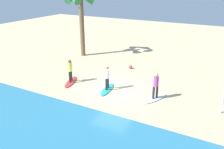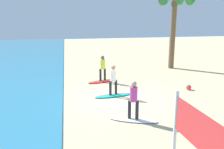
{
  "view_description": "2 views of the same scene",
  "coord_description": "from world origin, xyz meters",
  "px_view_note": "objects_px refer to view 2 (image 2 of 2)",
  "views": [
    {
      "loc": [
        -6.74,
        12.75,
        6.77
      ],
      "look_at": [
        0.18,
        -0.04,
        1.04
      ],
      "focal_mm": 37.55,
      "sensor_mm": 36.0,
      "label": 1
    },
    {
      "loc": [
        -12.52,
        2.7,
        4.5
      ],
      "look_at": [
        1.2,
        0.21,
        1.0
      ],
      "focal_mm": 40.76,
      "sensor_mm": 36.0,
      "label": 2
    }
  ],
  "objects_px": {
    "surfboard_red": "(103,81)",
    "surfer_red": "(103,66)",
    "surfboard_teal": "(113,95)",
    "surfer_teal": "(113,78)",
    "surfer_white": "(133,97)",
    "palm_tree": "(174,4)",
    "surfboard_white": "(133,120)",
    "beach_ball": "(189,87)"
  },
  "relations": [
    {
      "from": "surfer_teal",
      "to": "surfer_red",
      "type": "relative_size",
      "value": 1.0
    },
    {
      "from": "surfboard_red",
      "to": "palm_tree",
      "type": "xyz_separation_m",
      "value": [
        3.13,
        -6.03,
        5.0
      ]
    },
    {
      "from": "surfer_white",
      "to": "palm_tree",
      "type": "relative_size",
      "value": 0.26
    },
    {
      "from": "surfboard_red",
      "to": "surfboard_teal",
      "type": "bearing_deg",
      "value": 74.21
    },
    {
      "from": "surfboard_white",
      "to": "surfer_teal",
      "type": "relative_size",
      "value": 1.28
    },
    {
      "from": "surfer_red",
      "to": "palm_tree",
      "type": "distance_m",
      "value": 7.89
    },
    {
      "from": "palm_tree",
      "to": "surfer_white",
      "type": "bearing_deg",
      "value": 148.88
    },
    {
      "from": "palm_tree",
      "to": "surfboard_white",
      "type": "bearing_deg",
      "value": 148.88
    },
    {
      "from": "surfer_white",
      "to": "surfboard_teal",
      "type": "distance_m",
      "value": 3.42
    },
    {
      "from": "surfer_white",
      "to": "palm_tree",
      "type": "distance_m",
      "value": 11.63
    },
    {
      "from": "surfer_teal",
      "to": "surfboard_white",
      "type": "bearing_deg",
      "value": -175.65
    },
    {
      "from": "surfboard_teal",
      "to": "surfboard_red",
      "type": "xyz_separation_m",
      "value": [
        2.95,
        0.15,
        0.0
      ]
    },
    {
      "from": "surfboard_white",
      "to": "surfboard_teal",
      "type": "bearing_deg",
      "value": -62.6
    },
    {
      "from": "surfboard_white",
      "to": "surfer_teal",
      "type": "height_order",
      "value": "surfer_teal"
    },
    {
      "from": "surfer_red",
      "to": "surfboard_teal",
      "type": "bearing_deg",
      "value": -177.17
    },
    {
      "from": "surfboard_white",
      "to": "surfboard_teal",
      "type": "xyz_separation_m",
      "value": [
        3.26,
        0.25,
        0.0
      ]
    },
    {
      "from": "surfboard_white",
      "to": "surfboard_red",
      "type": "bearing_deg",
      "value": -63.32
    },
    {
      "from": "surfboard_teal",
      "to": "surfer_red",
      "type": "relative_size",
      "value": 1.28
    },
    {
      "from": "surfboard_red",
      "to": "beach_ball",
      "type": "relative_size",
      "value": 6.88
    },
    {
      "from": "surfer_white",
      "to": "beach_ball",
      "type": "relative_size",
      "value": 5.37
    },
    {
      "from": "surfboard_teal",
      "to": "surfboard_red",
      "type": "bearing_deg",
      "value": -96.8
    },
    {
      "from": "palm_tree",
      "to": "surfer_teal",
      "type": "bearing_deg",
      "value": 135.93
    },
    {
      "from": "surfer_red",
      "to": "beach_ball",
      "type": "relative_size",
      "value": 5.37
    },
    {
      "from": "surfboard_red",
      "to": "surfer_red",
      "type": "relative_size",
      "value": 1.28
    },
    {
      "from": "surfer_white",
      "to": "beach_ball",
      "type": "xyz_separation_m",
      "value": [
        3.59,
        -4.32,
        -0.88
      ]
    },
    {
      "from": "surfer_white",
      "to": "surfboard_teal",
      "type": "bearing_deg",
      "value": 4.35
    },
    {
      "from": "surfboard_white",
      "to": "surfboard_teal",
      "type": "relative_size",
      "value": 1.0
    },
    {
      "from": "surfer_teal",
      "to": "palm_tree",
      "type": "height_order",
      "value": "palm_tree"
    },
    {
      "from": "surfboard_teal",
      "to": "beach_ball",
      "type": "bearing_deg",
      "value": 174.48
    },
    {
      "from": "surfer_white",
      "to": "surfer_teal",
      "type": "relative_size",
      "value": 1.0
    },
    {
      "from": "surfer_white",
      "to": "surfer_teal",
      "type": "bearing_deg",
      "value": 4.35
    },
    {
      "from": "surfer_red",
      "to": "beach_ball",
      "type": "height_order",
      "value": "surfer_red"
    },
    {
      "from": "surfboard_white",
      "to": "surfer_white",
      "type": "bearing_deg",
      "value": -81.82
    },
    {
      "from": "surfer_red",
      "to": "beach_ball",
      "type": "xyz_separation_m",
      "value": [
        -2.62,
        -4.71,
        -0.88
      ]
    },
    {
      "from": "surfer_teal",
      "to": "surfer_red",
      "type": "xyz_separation_m",
      "value": [
        2.95,
        0.15,
        0.0
      ]
    },
    {
      "from": "surfer_teal",
      "to": "surfboard_red",
      "type": "xyz_separation_m",
      "value": [
        2.95,
        0.15,
        -0.99
      ]
    },
    {
      "from": "surfer_teal",
      "to": "palm_tree",
      "type": "distance_m",
      "value": 9.37
    },
    {
      "from": "surfer_white",
      "to": "surfboard_teal",
      "type": "xyz_separation_m",
      "value": [
        3.26,
        0.25,
        -0.99
      ]
    },
    {
      "from": "surfer_red",
      "to": "palm_tree",
      "type": "xyz_separation_m",
      "value": [
        3.13,
        -6.03,
        4.01
      ]
    },
    {
      "from": "surfboard_white",
      "to": "surfer_teal",
      "type": "distance_m",
      "value": 3.42
    },
    {
      "from": "surfer_teal",
      "to": "palm_tree",
      "type": "relative_size",
      "value": 0.26
    },
    {
      "from": "surfer_red",
      "to": "palm_tree",
      "type": "height_order",
      "value": "palm_tree"
    }
  ]
}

